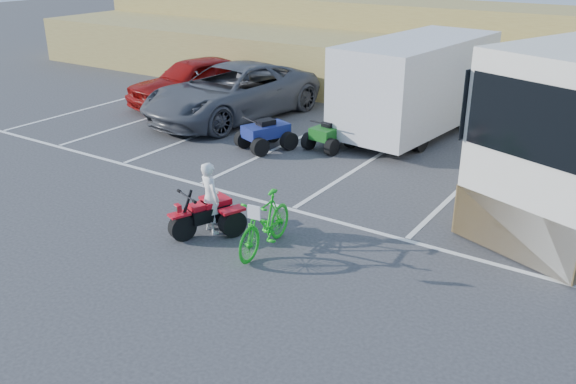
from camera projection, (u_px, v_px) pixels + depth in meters
The scene contains 11 objects.
ground at pixel (223, 253), 11.59m from camera, with size 100.00×100.00×0.00m, color #323235.
parking_stripes at pixel (361, 194), 14.28m from camera, with size 28.00×5.16×0.01m.
grass_embankment at pixel (481, 57), 22.98m from camera, with size 40.00×8.50×3.10m.
red_trike_atv at pixel (205, 233), 12.36m from camera, with size 1.08×1.45×0.94m, color red, non-canonical shape.
rider at pixel (210, 198), 12.16m from camera, with size 0.54×0.36×1.49m, color white.
green_dirt_bike at pixel (265, 223), 11.49m from camera, with size 0.53×1.88×1.13m, color #14BF19.
grey_pickup at pixel (232, 92), 20.05m from camera, with size 2.92×6.33×1.76m, color #494A50.
red_car at pixel (195, 81), 21.76m from camera, with size 2.00×4.98×1.70m, color #8D0A07.
cargo_trailer at pixel (417, 83), 18.27m from camera, with size 3.07×6.31×2.84m.
quad_atv_blue at pixel (266, 149), 17.38m from camera, with size 1.09×1.46×0.96m, color navy, non-canonical shape.
quad_atv_green at pixel (330, 148), 17.42m from camera, with size 1.02×1.36×0.89m, color #155E19, non-canonical shape.
Camera 1 is at (6.69, -7.88, 5.50)m, focal length 38.00 mm.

